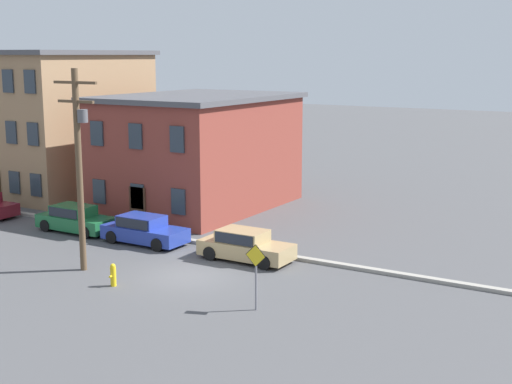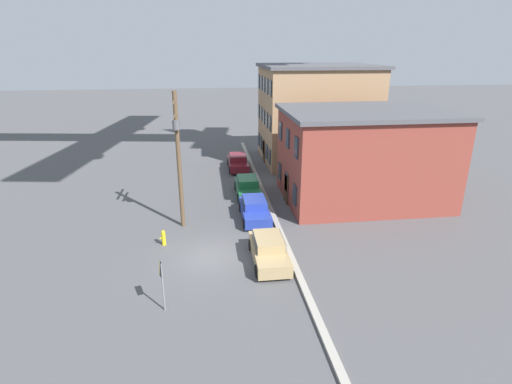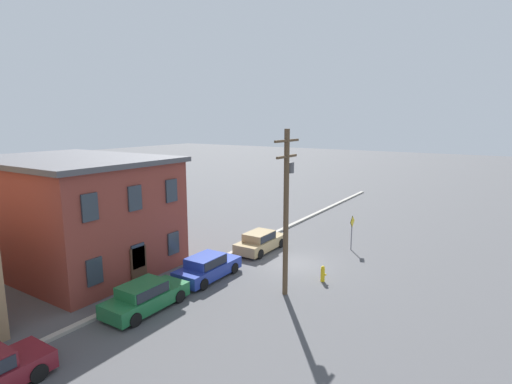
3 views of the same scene
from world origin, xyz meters
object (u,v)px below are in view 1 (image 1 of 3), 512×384
(fire_hydrant, at_px, (113,275))
(car_green, at_px, (75,218))
(car_tan, at_px, (245,244))
(caution_sign, at_px, (256,267))
(utility_pole, at_px, (79,159))
(car_blue, at_px, (144,229))

(fire_hydrant, bearing_deg, car_green, 143.29)
(car_tan, xyz_separation_m, caution_sign, (3.80, -5.42, 0.93))
(car_tan, height_order, utility_pole, utility_pole)
(car_blue, xyz_separation_m, fire_hydrant, (3.27, -5.95, -0.27))
(car_tan, relative_size, utility_pole, 0.50)
(car_green, height_order, car_blue, same)
(car_blue, xyz_separation_m, caution_sign, (9.76, -5.37, 0.93))
(car_green, distance_m, caution_sign, 15.52)
(car_blue, distance_m, car_tan, 5.96)
(caution_sign, relative_size, fire_hydrant, 2.65)
(car_green, height_order, utility_pole, utility_pole)
(car_blue, bearing_deg, caution_sign, -28.80)
(car_tan, relative_size, caution_sign, 1.73)
(car_tan, xyz_separation_m, fire_hydrant, (-2.70, -5.99, -0.27))
(car_blue, bearing_deg, car_tan, 0.45)
(car_green, height_order, fire_hydrant, car_green)
(car_tan, distance_m, utility_pole, 8.41)
(car_tan, relative_size, fire_hydrant, 4.58)
(car_blue, distance_m, fire_hydrant, 6.79)
(car_blue, bearing_deg, utility_pole, -82.53)
(utility_pole, bearing_deg, car_blue, 97.47)
(car_tan, xyz_separation_m, utility_pole, (-5.32, -4.95, 4.22))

